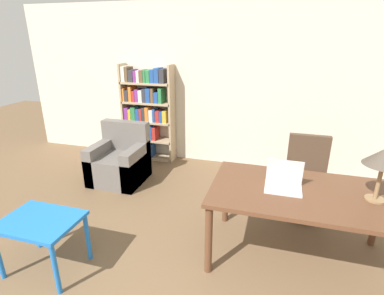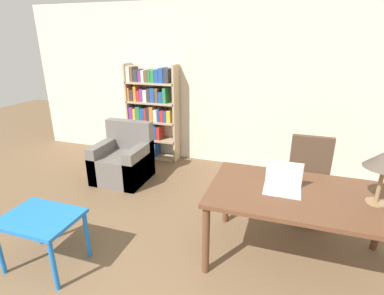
# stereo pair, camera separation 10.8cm
# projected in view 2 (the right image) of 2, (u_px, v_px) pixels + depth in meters

# --- Properties ---
(wall_back) EXTENTS (8.00, 0.06, 2.70)m
(wall_back) POSITION_uv_depth(u_px,v_px,m) (241.00, 88.00, 4.92)
(wall_back) COLOR beige
(wall_back) RESTS_ON ground_plane
(desk) EXTENTS (1.74, 1.01, 0.76)m
(desk) POSITION_uv_depth(u_px,v_px,m) (302.00, 201.00, 2.83)
(desk) COLOR brown
(desk) RESTS_ON ground_plane
(laptop) EXTENTS (0.34, 0.26, 0.27)m
(laptop) POSITION_uv_depth(u_px,v_px,m) (283.00, 184.00, 2.85)
(laptop) COLOR silver
(laptop) RESTS_ON desk
(office_chair) EXTENTS (0.56, 0.56, 0.98)m
(office_chair) POSITION_uv_depth(u_px,v_px,m) (308.00, 181.00, 3.74)
(office_chair) COLOR black
(office_chair) RESTS_ON ground_plane
(side_table_blue) EXTENTS (0.70, 0.53, 0.55)m
(side_table_blue) POSITION_uv_depth(u_px,v_px,m) (41.00, 224.00, 2.84)
(side_table_blue) COLOR blue
(side_table_blue) RESTS_ON ground_plane
(armchair) EXTENTS (0.77, 0.74, 0.89)m
(armchair) POSITION_uv_depth(u_px,v_px,m) (123.00, 161.00, 4.70)
(armchair) COLOR #66605B
(armchair) RESTS_ON ground_plane
(bookshelf) EXTENTS (0.94, 0.28, 1.71)m
(bookshelf) POSITION_uv_depth(u_px,v_px,m) (150.00, 112.00, 5.40)
(bookshelf) COLOR tan
(bookshelf) RESTS_ON ground_plane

